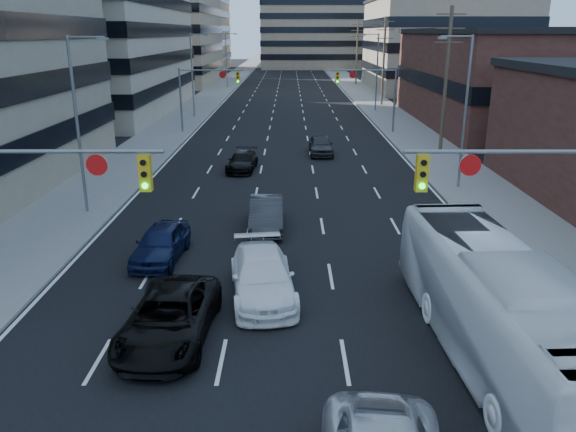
% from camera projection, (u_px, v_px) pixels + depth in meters
% --- Properties ---
extents(road_surface, '(18.00, 300.00, 0.02)m').
position_uv_depth(road_surface, '(289.00, 72.00, 134.12)').
color(road_surface, black).
rests_on(road_surface, ground).
extents(sidewalk_left, '(5.00, 300.00, 0.15)m').
position_uv_depth(sidewalk_left, '(241.00, 72.00, 134.13)').
color(sidewalk_left, slate).
rests_on(sidewalk_left, ground).
extents(sidewalk_right, '(5.00, 300.00, 0.15)m').
position_uv_depth(sidewalk_right, '(337.00, 72.00, 134.07)').
color(sidewalk_right, slate).
rests_on(sidewalk_right, ground).
extents(office_left_far, '(20.00, 30.00, 16.00)m').
position_uv_depth(office_left_far, '(158.00, 39.00, 103.19)').
color(office_left_far, gray).
rests_on(office_left_far, ground).
extents(storefront_right_mid, '(20.00, 30.00, 9.00)m').
position_uv_depth(storefront_right_mid, '(525.00, 80.00, 56.65)').
color(storefront_right_mid, '#472119').
rests_on(storefront_right_mid, ground).
extents(office_right_far, '(22.00, 28.00, 14.00)m').
position_uv_depth(office_right_far, '(441.00, 46.00, 91.98)').
color(office_right_far, gray).
rests_on(office_right_far, ground).
extents(bg_block_left, '(24.00, 24.00, 20.00)m').
position_uv_depth(bg_block_left, '(177.00, 29.00, 140.58)').
color(bg_block_left, '#ADA089').
rests_on(bg_block_left, ground).
extents(bg_block_right, '(22.00, 22.00, 12.00)m').
position_uv_depth(bg_block_right, '(424.00, 46.00, 132.17)').
color(bg_block_right, gray).
rests_on(bg_block_right, ground).
extents(signal_near_left, '(6.59, 0.33, 6.00)m').
position_uv_depth(signal_near_left, '(36.00, 200.00, 16.88)').
color(signal_near_left, slate).
rests_on(signal_near_left, ground).
extents(signal_near_right, '(6.59, 0.33, 6.00)m').
position_uv_depth(signal_near_right, '(531.00, 200.00, 16.84)').
color(signal_near_right, slate).
rests_on(signal_near_right, ground).
extents(signal_far_left, '(6.09, 0.33, 6.00)m').
position_uv_depth(signal_far_left, '(205.00, 87.00, 52.04)').
color(signal_far_left, slate).
rests_on(signal_far_left, ground).
extents(signal_far_right, '(6.09, 0.33, 6.00)m').
position_uv_depth(signal_far_right, '(370.00, 87.00, 52.00)').
color(signal_far_right, slate).
rests_on(signal_far_right, ground).
extents(utility_pole_block, '(2.20, 0.28, 11.00)m').
position_uv_depth(utility_pole_block, '(446.00, 78.00, 42.98)').
color(utility_pole_block, '#4C3D2D').
rests_on(utility_pole_block, ground).
extents(utility_pole_midblock, '(2.20, 0.28, 11.00)m').
position_uv_depth(utility_pole_midblock, '(384.00, 60.00, 71.49)').
color(utility_pole_midblock, '#4C3D2D').
rests_on(utility_pole_midblock, ground).
extents(utility_pole_distant, '(2.20, 0.28, 11.00)m').
position_uv_depth(utility_pole_distant, '(357.00, 52.00, 99.99)').
color(utility_pole_distant, '#4C3D2D').
rests_on(utility_pole_distant, ground).
extents(streetlight_left_near, '(2.03, 0.22, 9.00)m').
position_uv_depth(streetlight_left_near, '(80.00, 118.00, 28.06)').
color(streetlight_left_near, slate).
rests_on(streetlight_left_near, ground).
extents(streetlight_left_mid, '(2.03, 0.22, 9.00)m').
position_uv_depth(streetlight_left_mid, '(193.00, 71.00, 61.32)').
color(streetlight_left_mid, slate).
rests_on(streetlight_left_mid, ground).
extents(streetlight_left_far, '(2.03, 0.22, 9.00)m').
position_uv_depth(streetlight_left_far, '(227.00, 58.00, 94.57)').
color(streetlight_left_far, slate).
rests_on(streetlight_left_far, ground).
extents(streetlight_right_near, '(2.03, 0.22, 9.00)m').
position_uv_depth(streetlight_right_near, '(463.00, 105.00, 32.76)').
color(streetlight_right_near, slate).
rests_on(streetlight_right_near, ground).
extents(streetlight_right_far, '(2.03, 0.22, 9.00)m').
position_uv_depth(streetlight_right_far, '(376.00, 69.00, 66.02)').
color(streetlight_right_far, slate).
rests_on(streetlight_right_far, ground).
extents(black_pickup, '(2.77, 5.52, 1.50)m').
position_uv_depth(black_pickup, '(169.00, 317.00, 17.29)').
color(black_pickup, black).
rests_on(black_pickup, ground).
extents(white_van, '(2.83, 5.59, 1.56)m').
position_uv_depth(white_van, '(262.00, 276.00, 20.15)').
color(white_van, white).
rests_on(white_van, ground).
extents(transit_bus, '(3.40, 12.02, 3.31)m').
position_uv_depth(transit_bus, '(500.00, 309.00, 15.92)').
color(transit_bus, white).
rests_on(transit_bus, ground).
extents(sedan_blue, '(2.08, 4.49, 1.49)m').
position_uv_depth(sedan_blue, '(161.00, 243.00, 23.45)').
color(sedan_blue, '#0D1635').
rests_on(sedan_blue, ground).
extents(sedan_grey_center, '(1.70, 4.59, 1.50)m').
position_uv_depth(sedan_grey_center, '(266.00, 214.00, 27.15)').
color(sedan_grey_center, '#2B2B2D').
rests_on(sedan_grey_center, ground).
extents(sedan_black_far, '(2.15, 4.55, 1.28)m').
position_uv_depth(sedan_black_far, '(242.00, 161.00, 38.72)').
color(sedan_black_far, black).
rests_on(sedan_black_far, ground).
extents(sedan_grey_right, '(1.84, 4.48, 1.52)m').
position_uv_depth(sedan_grey_right, '(321.00, 145.00, 43.72)').
color(sedan_grey_right, '#2C2C2E').
rests_on(sedan_grey_right, ground).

